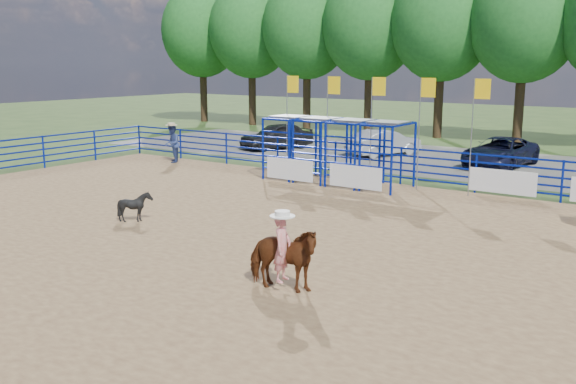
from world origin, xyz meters
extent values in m
plane|color=#374F1F|center=(0.00, 0.00, 0.00)|extent=(120.00, 120.00, 0.00)
cube|color=olive|center=(0.00, 0.00, 0.01)|extent=(30.00, 20.00, 0.02)
cube|color=slate|center=(0.00, 17.00, 0.01)|extent=(40.00, 10.00, 0.01)
imported|color=#5C2B12|center=(3.18, -2.49, 0.73)|extent=(1.81, 1.07, 1.43)
imported|color=red|center=(3.18, -2.49, 1.66)|extent=(0.43, 0.57, 1.43)
cylinder|color=white|center=(3.18, -2.49, 2.41)|extent=(0.54, 0.54, 0.12)
imported|color=black|center=(-3.94, -0.18, 0.49)|extent=(0.89, 0.80, 0.94)
imported|color=navy|center=(-11.38, 8.80, 0.93)|extent=(1.10, 1.12, 1.82)
cylinder|color=tan|center=(-11.38, 8.80, 1.84)|extent=(0.56, 0.56, 0.11)
imported|color=black|center=(-10.26, 15.79, 0.73)|extent=(3.14, 4.56, 1.44)
imported|color=#95989D|center=(-4.16, 16.81, 0.68)|extent=(2.88, 4.33, 1.35)
imported|color=black|center=(1.86, 16.67, 0.68)|extent=(2.62, 5.00, 1.34)
cube|color=white|center=(-3.80, 7.77, 0.55)|extent=(2.20, 0.04, 0.85)
cube|color=white|center=(-0.80, 7.77, 0.55)|extent=(2.20, 0.04, 0.85)
cube|color=white|center=(4.00, 9.96, 0.55)|extent=(2.40, 0.04, 0.85)
cylinder|color=#3F2B19|center=(-25.00, 26.00, 2.40)|extent=(0.56, 0.56, 4.80)
ellipsoid|color=#1C581E|center=(-25.00, 26.00, 7.56)|extent=(6.40, 6.40, 7.36)
cylinder|color=#3F2B19|center=(-20.00, 26.00, 2.40)|extent=(0.56, 0.56, 4.80)
ellipsoid|color=#1C581E|center=(-20.00, 26.00, 7.56)|extent=(6.40, 6.40, 7.36)
cylinder|color=#3F2B19|center=(-15.00, 26.00, 2.40)|extent=(0.56, 0.56, 4.80)
ellipsoid|color=#1C581E|center=(-15.00, 26.00, 7.56)|extent=(6.40, 6.40, 7.36)
cylinder|color=#3F2B19|center=(-10.00, 26.00, 2.40)|extent=(0.56, 0.56, 4.80)
ellipsoid|color=#1C581E|center=(-10.00, 26.00, 7.56)|extent=(6.40, 6.40, 7.36)
cylinder|color=#3F2B19|center=(-5.00, 26.00, 2.40)|extent=(0.56, 0.56, 4.80)
ellipsoid|color=#1C581E|center=(-5.00, 26.00, 7.56)|extent=(6.40, 6.40, 7.36)
cylinder|color=#3F2B19|center=(0.00, 26.00, 2.40)|extent=(0.56, 0.56, 4.80)
ellipsoid|color=#1C581E|center=(0.00, 26.00, 7.56)|extent=(6.40, 6.40, 7.36)
camera|label=1|loc=(10.67, -12.97, 4.78)|focal=40.00mm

